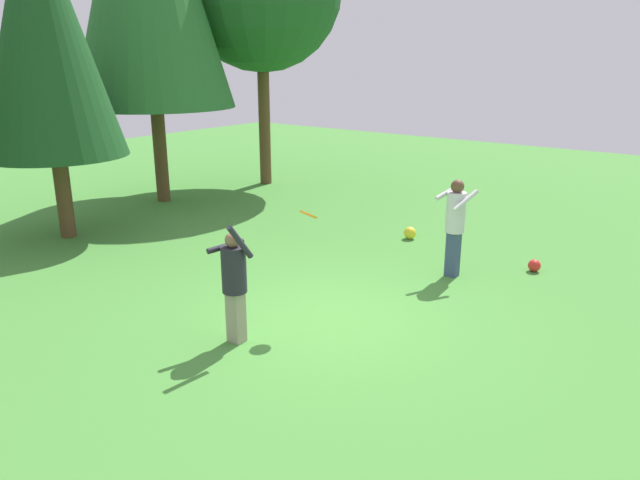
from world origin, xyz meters
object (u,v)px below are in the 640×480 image
object	(u,v)px
person_thrower	(234,278)
ball_red	(534,266)
ball_yellow	(410,233)
frisbee	(308,215)
tree_center	(42,28)
person_catcher	(455,220)

from	to	relation	value
person_thrower	ball_red	xyz separation A→B (m)	(5.35, -2.35, -0.83)
person_thrower	ball_yellow	distance (m)	5.84
person_thrower	ball_red	distance (m)	5.90
frisbee	ball_red	bearing A→B (deg)	-26.13
frisbee	ball_red	xyz separation A→B (m)	(4.13, -2.03, -1.51)
frisbee	tree_center	bearing A→B (deg)	88.89
frisbee	ball_red	distance (m)	4.85
frisbee	ball_yellow	world-z (taller)	frisbee
person_thrower	ball_red	bearing A→B (deg)	-8.91
tree_center	person_thrower	bearing A→B (deg)	-101.62
person_thrower	tree_center	size ratio (longest dim) A/B	0.25
tree_center	ball_red	bearing A→B (deg)	-65.82
frisbee	tree_center	xyz separation A→B (m)	(0.13, 6.88, 2.72)
person_catcher	frisbee	world-z (taller)	person_catcher
ball_red	tree_center	size ratio (longest dim) A/B	0.03
person_catcher	frisbee	bearing A→B (deg)	0.00
ball_red	tree_center	world-z (taller)	tree_center
person_thrower	person_catcher	world-z (taller)	person_catcher
ball_red	ball_yellow	xyz separation A→B (m)	(0.41, 2.84, 0.02)
person_catcher	ball_yellow	bearing A→B (deg)	-114.86
ball_red	frisbee	bearing A→B (deg)	153.87
tree_center	frisbee	bearing A→B (deg)	-91.11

